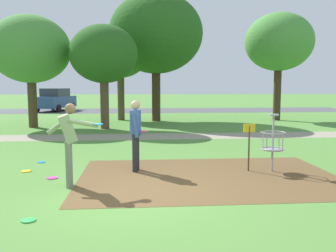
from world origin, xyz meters
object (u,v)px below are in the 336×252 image
object	(u,v)px
tree_near_left	(156,34)
frisbee_by_tee	(41,162)
player_foreground_watching	(136,131)
player_throwing	(69,139)
frisbee_far_left	(52,178)
tree_mid_left	(279,42)
tree_mid_right	(120,55)
frisbee_near_basket	(28,220)
tree_mid_center	(104,55)
disc_golf_basket	(270,140)
parked_car_leftmost	(55,100)
tree_far_left	(30,50)
frisbee_mid_grass	(26,171)

from	to	relation	value
tree_near_left	frisbee_by_tee	bearing A→B (deg)	-108.08
player_foreground_watching	player_throwing	bearing A→B (deg)	-136.88
frisbee_by_tee	frisbee_far_left	world-z (taller)	same
tree_mid_left	tree_mid_right	distance (m)	9.36
tree_near_left	tree_mid_right	distance (m)	2.48
frisbee_near_basket	frisbee_by_tee	world-z (taller)	same
player_foreground_watching	tree_mid_center	bearing A→B (deg)	100.08
tree_mid_center	disc_golf_basket	bearing A→B (deg)	-62.17
parked_car_leftmost	player_throwing	bearing A→B (deg)	-76.60
tree_mid_center	parked_car_leftmost	bearing A→B (deg)	112.28
frisbee_by_tee	tree_mid_right	xyz separation A→B (m)	(1.57, 11.91, 3.86)
tree_mid_right	tree_far_left	bearing A→B (deg)	-140.21
frisbee_by_tee	tree_far_left	distance (m)	9.61
frisbee_near_basket	frisbee_mid_grass	bearing A→B (deg)	107.45
player_foreground_watching	frisbee_far_left	world-z (taller)	player_foreground_watching
frisbee_by_tee	player_throwing	bearing A→B (deg)	-63.13
frisbee_by_tee	frisbee_near_basket	bearing A→B (deg)	-77.70
player_throwing	tree_mid_right	bearing A→B (deg)	88.59
frisbee_near_basket	tree_mid_left	size ratio (longest dim) A/B	0.04
tree_mid_left	tree_mid_right	bearing A→B (deg)	174.83
player_throwing	frisbee_by_tee	xyz separation A→B (m)	(-1.22, 2.40, -0.98)
frisbee_mid_grass	tree_mid_center	size ratio (longest dim) A/B	0.05
tree_mid_right	tree_far_left	world-z (taller)	tree_far_left
player_throwing	tree_far_left	world-z (taller)	tree_far_left
frisbee_near_basket	tree_far_left	distance (m)	13.73
tree_mid_right	frisbee_mid_grass	bearing A→B (deg)	-97.33
frisbee_by_tee	tree_mid_center	xyz separation A→B (m)	(1.00, 7.56, 3.50)
tree_mid_right	tree_far_left	xyz separation A→B (m)	(-4.17, -3.48, -0.06)
tree_mid_left	parked_car_leftmost	distance (m)	17.94
player_foreground_watching	tree_mid_left	bearing A→B (deg)	55.79
player_throwing	frisbee_mid_grass	distance (m)	2.15
frisbee_mid_grass	parked_car_leftmost	distance (m)	21.58
frisbee_near_basket	frisbee_mid_grass	world-z (taller)	same
frisbee_by_tee	tree_near_left	bearing A→B (deg)	71.92
player_throwing	frisbee_by_tee	distance (m)	2.87
player_throwing	tree_mid_right	xyz separation A→B (m)	(0.35, 14.32, 2.88)
tree_mid_left	frisbee_by_tee	bearing A→B (deg)	-134.46
frisbee_by_tee	tree_mid_right	bearing A→B (deg)	82.49
player_foreground_watching	tree_far_left	bearing A→B (deg)	118.27
player_foreground_watching	frisbee_mid_grass	xyz separation A→B (m)	(-2.65, 0.14, -0.96)
player_foreground_watching	player_throwing	xyz separation A→B (m)	(-1.34, -1.25, 0.02)
frisbee_near_basket	frisbee_mid_grass	size ratio (longest dim) A/B	0.88
disc_golf_basket	tree_mid_right	world-z (taller)	tree_mid_right
frisbee_mid_grass	parked_car_leftmost	size ratio (longest dim) A/B	0.06
disc_golf_basket	frisbee_far_left	bearing A→B (deg)	-177.10
frisbee_near_basket	frisbee_far_left	distance (m)	2.57
tree_mid_center	tree_near_left	bearing A→B (deg)	53.76
disc_golf_basket	tree_far_left	world-z (taller)	tree_far_left
tree_near_left	tree_mid_right	world-z (taller)	tree_near_left
tree_mid_left	parked_car_leftmost	world-z (taller)	tree_mid_left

